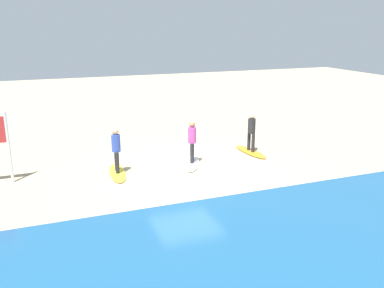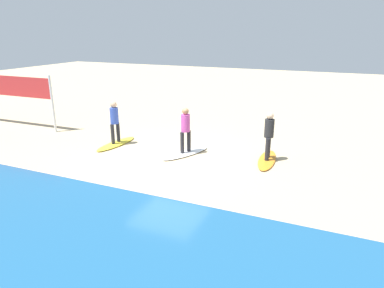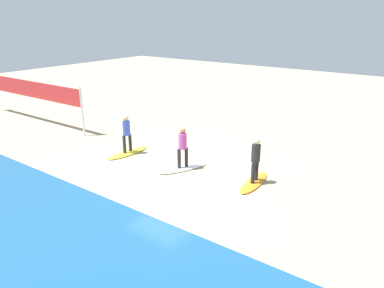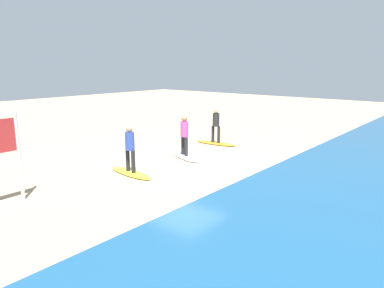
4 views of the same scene
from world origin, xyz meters
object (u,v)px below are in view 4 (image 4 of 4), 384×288
Objects in this scene: surfboard_orange at (216,143)px; surfer_yellow at (130,145)px; surfer_orange at (216,123)px; surfboard_white at (185,156)px; surfer_white at (184,133)px; surfboard_yellow at (131,173)px.

surfer_yellow is (5.84, 0.58, 0.99)m from surfboard_orange.
surfer_orange is 3.08m from surfboard_white.
surfer_white reaches higher than surfboard_orange.
surfboard_white is at bearing 9.69° from surfer_orange.
surfer_white reaches higher than surfboard_yellow.
surfer_orange is 0.78× the size of surfboard_yellow.
surfer_white is at bearing 9.69° from surfer_orange.
surfboard_orange is 0.99m from surfer_orange.
surfboard_white is 1.28× the size of surfer_white.
surfer_yellow reaches higher than surfboard_yellow.
surfboard_white is 2.97m from surfboard_yellow.
surfer_white is at bearing -178.37° from surfer_yellow.
surfer_white is 2.97m from surfer_yellow.
surfboard_white is 3.13m from surfer_yellow.
surfer_orange is at bearing 123.66° from surfboard_white.
surfboard_orange is 1.28× the size of surfer_yellow.
surfboard_white is 0.99m from surfer_white.
surfboard_orange and surfboard_white have the same top height.
surfer_orange is 0.78× the size of surfboard_white.
surfer_yellow is (2.97, 0.08, 0.99)m from surfboard_white.
surfer_orange is at bearing -94.73° from surfboard_orange.
surfboard_yellow is (2.97, 0.08, 0.00)m from surfboard_white.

